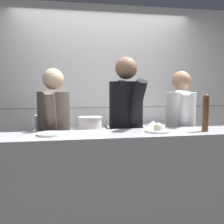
% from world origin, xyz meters
% --- Properties ---
extents(wall_back_tiled, '(8.00, 0.06, 2.60)m').
position_xyz_m(wall_back_tiled, '(0.00, 1.31, 1.30)').
color(wall_back_tiled, white).
rests_on(wall_back_tiled, ground_plane).
extents(oven_range, '(0.95, 0.71, 0.89)m').
position_xyz_m(oven_range, '(-0.48, 0.90, 0.45)').
color(oven_range, '#232326').
rests_on(oven_range, ground_plane).
extents(prep_counter, '(0.97, 0.65, 0.91)m').
position_xyz_m(prep_counter, '(0.50, 0.90, 0.45)').
color(prep_counter, '#B7BABF').
rests_on(prep_counter, ground_plane).
extents(pass_counter, '(2.49, 0.45, 1.04)m').
position_xyz_m(pass_counter, '(0.02, -0.22, 0.52)').
color(pass_counter, '#B7BABF').
rests_on(pass_counter, ground_plane).
extents(stock_pot, '(0.35, 0.35, 0.21)m').
position_xyz_m(stock_pot, '(-0.75, 0.85, 1.00)').
color(stock_pot, '#B7BABF').
rests_on(stock_pot, oven_range).
extents(sauce_pot, '(0.32, 0.32, 0.17)m').
position_xyz_m(sauce_pot, '(-0.22, 0.94, 0.98)').
color(sauce_pot, beige).
rests_on(sauce_pot, oven_range).
extents(mixing_bowl_steel, '(0.24, 0.24, 0.08)m').
position_xyz_m(mixing_bowl_steel, '(0.63, 0.89, 0.95)').
color(mixing_bowl_steel, '#B7BABF').
rests_on(mixing_bowl_steel, prep_counter).
extents(chefs_knife, '(0.33, 0.19, 0.02)m').
position_xyz_m(chefs_knife, '(0.47, 0.74, 0.92)').
color(chefs_knife, '#B7BABF').
rests_on(chefs_knife, prep_counter).
extents(plated_dish_main, '(0.24, 0.24, 0.02)m').
position_xyz_m(plated_dish_main, '(-0.67, -0.20, 1.05)').
color(plated_dish_main, white).
rests_on(plated_dish_main, pass_counter).
extents(plated_dish_appetiser, '(0.24, 0.24, 0.09)m').
position_xyz_m(plated_dish_appetiser, '(0.29, -0.22, 1.06)').
color(plated_dish_appetiser, white).
rests_on(plated_dish_appetiser, pass_counter).
extents(pepper_mill, '(0.06, 0.06, 0.35)m').
position_xyz_m(pepper_mill, '(0.72, -0.27, 1.22)').
color(pepper_mill, brown).
rests_on(pepper_mill, pass_counter).
extents(chef_head_cook, '(0.36, 0.72, 1.64)m').
position_xyz_m(chef_head_cook, '(-0.66, 0.30, 0.91)').
color(chef_head_cook, black).
rests_on(chef_head_cook, ground_plane).
extents(chef_sous, '(0.43, 0.77, 1.76)m').
position_xyz_m(chef_sous, '(0.09, 0.24, 0.98)').
color(chef_sous, black).
rests_on(chef_sous, ground_plane).
extents(chef_line, '(0.41, 0.71, 1.63)m').
position_xyz_m(chef_line, '(0.73, 0.27, 0.90)').
color(chef_line, black).
rests_on(chef_line, ground_plane).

